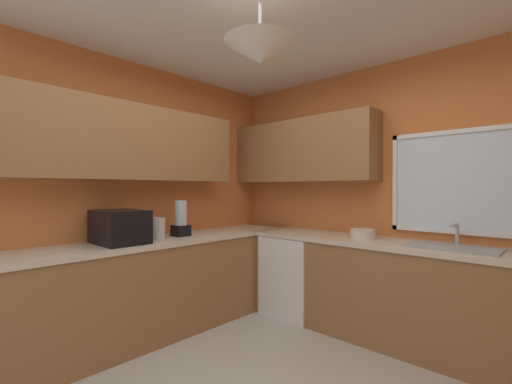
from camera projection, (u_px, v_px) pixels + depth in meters
name	position (u px, v px, depth m)	size (l,w,h in m)	color
room_shell	(267.00, 139.00, 2.65)	(3.70, 3.80, 2.68)	#D17238
counter_run_left	(140.00, 290.00, 3.10)	(0.65, 3.41, 0.89)	olive
counter_run_back	(391.00, 291.00, 3.06)	(2.79, 0.65, 0.89)	olive
dishwasher	(297.00, 274.00, 3.74)	(0.60, 0.60, 0.85)	white
microwave	(120.00, 227.00, 2.95)	(0.48, 0.36, 0.29)	black
kettle	(157.00, 228.00, 3.20)	(0.15, 0.15, 0.21)	#B7B7BC
sink_assembly	(452.00, 247.00, 2.73)	(0.67, 0.40, 0.19)	#9EA0A5
bowl	(363.00, 234.00, 3.24)	(0.24, 0.24, 0.09)	beige
blender_appliance	(181.00, 220.00, 3.41)	(0.15, 0.15, 0.36)	black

